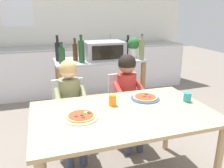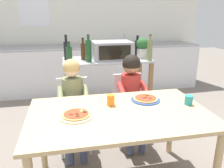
% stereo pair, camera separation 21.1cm
% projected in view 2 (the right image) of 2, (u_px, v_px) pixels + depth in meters
% --- Properties ---
extents(ground_plane, '(12.30, 12.30, 0.00)m').
position_uv_depth(ground_plane, '(99.00, 123.00, 3.25)').
color(ground_plane, slate).
extents(back_wall_tiled, '(4.96, 0.14, 2.70)m').
position_uv_depth(back_wall_tiled, '(83.00, 20.00, 4.62)').
color(back_wall_tiled, white).
rests_on(back_wall_tiled, ground).
extents(kitchen_counter, '(4.47, 0.60, 1.09)m').
position_uv_depth(kitchen_counter, '(87.00, 69.00, 4.51)').
color(kitchen_counter, silver).
rests_on(kitchen_counter, ground).
extents(kitchen_island_cart, '(1.17, 0.54, 0.92)m').
position_uv_depth(kitchen_island_cart, '(107.00, 81.00, 3.15)').
color(kitchen_island_cart, '#B7BABF').
rests_on(kitchen_island_cart, ground).
extents(toaster_oven, '(0.51, 0.39, 0.23)m').
position_uv_depth(toaster_oven, '(112.00, 50.00, 3.04)').
color(toaster_oven, '#999BA0').
rests_on(toaster_oven, kitchen_island_cart).
extents(bottle_dark_olive_oil, '(0.07, 0.07, 0.33)m').
position_uv_depth(bottle_dark_olive_oil, '(67.00, 50.00, 2.97)').
color(bottle_dark_olive_oil, black).
rests_on(bottle_dark_olive_oil, kitchen_island_cart).
extents(bottle_tall_green_wine, '(0.07, 0.07, 0.29)m').
position_uv_depth(bottle_tall_green_wine, '(137.00, 47.00, 3.25)').
color(bottle_tall_green_wine, black).
rests_on(bottle_tall_green_wine, kitchen_island_cart).
extents(bottle_squat_spirits, '(0.07, 0.07, 0.26)m').
position_uv_depth(bottle_squat_spirits, '(69.00, 54.00, 2.80)').
color(bottle_squat_spirits, '#1E4723').
rests_on(bottle_squat_spirits, kitchen_island_cart).
extents(bottle_clear_vinegar, '(0.07, 0.07, 0.33)m').
position_uv_depth(bottle_clear_vinegar, '(150.00, 50.00, 2.93)').
color(bottle_clear_vinegar, olive).
rests_on(bottle_clear_vinegar, kitchen_island_cart).
extents(bottle_slim_sauce, '(0.07, 0.07, 0.34)m').
position_uv_depth(bottle_slim_sauce, '(89.00, 50.00, 2.85)').
color(bottle_slim_sauce, '#1E4723').
rests_on(bottle_slim_sauce, kitchen_island_cart).
extents(bottle_brown_beer, '(0.06, 0.06, 0.29)m').
position_uv_depth(bottle_brown_beer, '(83.00, 51.00, 2.98)').
color(bottle_brown_beer, '#4C2D14').
rests_on(bottle_brown_beer, kitchen_island_cart).
extents(potted_herb_plant, '(0.16, 0.16, 0.27)m').
position_uv_depth(potted_herb_plant, '(142.00, 47.00, 3.09)').
color(potted_herb_plant, beige).
rests_on(potted_herb_plant, kitchen_island_cart).
extents(dining_table, '(1.48, 0.91, 0.73)m').
position_uv_depth(dining_table, '(119.00, 122.00, 1.91)').
color(dining_table, tan).
rests_on(dining_table, ground).
extents(dining_chair_left, '(0.36, 0.36, 0.81)m').
position_uv_depth(dining_chair_left, '(74.00, 109.00, 2.56)').
color(dining_chair_left, silver).
rests_on(dining_chair_left, ground).
extents(dining_chair_right, '(0.36, 0.36, 0.81)m').
position_uv_depth(dining_chair_right, '(129.00, 103.00, 2.72)').
color(dining_chair_right, silver).
rests_on(dining_chair_right, ground).
extents(child_in_olive_shirt, '(0.32, 0.42, 1.04)m').
position_uv_depth(child_in_olive_shirt, '(73.00, 98.00, 2.39)').
color(child_in_olive_shirt, '#424C6B').
rests_on(child_in_olive_shirt, ground).
extents(child_in_red_shirt, '(0.32, 0.42, 1.06)m').
position_uv_depth(child_in_red_shirt, '(132.00, 89.00, 2.55)').
color(child_in_red_shirt, '#424C6B').
rests_on(child_in_red_shirt, ground).
extents(pizza_plate_cream, '(0.27, 0.27, 0.03)m').
position_uv_depth(pizza_plate_cream, '(76.00, 115.00, 1.80)').
color(pizza_plate_cream, beige).
rests_on(pizza_plate_cream, dining_table).
extents(pizza_plate_blue_rimmed, '(0.27, 0.27, 0.03)m').
position_uv_depth(pizza_plate_blue_rimmed, '(146.00, 99.00, 2.13)').
color(pizza_plate_blue_rimmed, '#3356B7').
rests_on(pizza_plate_blue_rimmed, dining_table).
extents(drinking_cup_orange, '(0.07, 0.07, 0.10)m').
position_uv_depth(drinking_cup_orange, '(111.00, 100.00, 2.00)').
color(drinking_cup_orange, orange).
rests_on(drinking_cup_orange, dining_table).
extents(drinking_cup_teal, '(0.07, 0.07, 0.08)m').
position_uv_depth(drinking_cup_teal, '(189.00, 100.00, 2.02)').
color(drinking_cup_teal, teal).
rests_on(drinking_cup_teal, dining_table).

